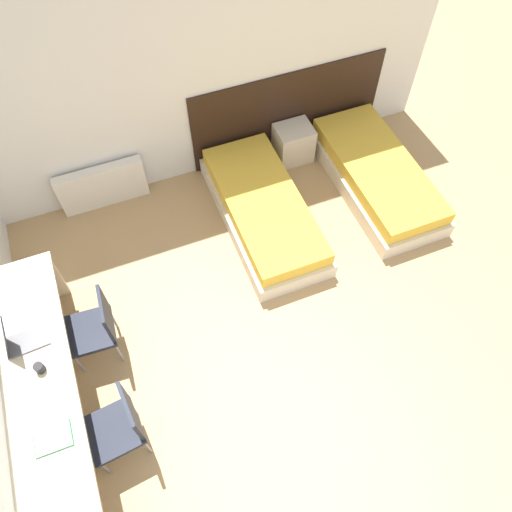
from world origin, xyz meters
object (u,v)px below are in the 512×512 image
object	(u,v)px
bed_near_door	(376,175)
bed_near_window	(264,210)
chair_near_notebook	(119,425)
laptop	(20,340)
nightstand	(293,143)
chair_near_laptop	(96,326)

from	to	relation	value
bed_near_door	bed_near_window	bearing A→B (deg)	180.00
chair_near_notebook	laptop	bearing A→B (deg)	116.88
bed_near_door	laptop	size ratio (longest dim) A/B	5.53
chair_near_notebook	bed_near_door	bearing A→B (deg)	22.09
bed_near_door	nightstand	bearing A→B (deg)	131.74
bed_near_window	chair_near_laptop	distance (m)	2.24
bed_near_window	nightstand	xyz separation A→B (m)	(0.73, 0.82, 0.05)
chair_near_notebook	laptop	size ratio (longest dim) A/B	2.35
bed_near_door	chair_near_notebook	xyz separation A→B (m)	(-3.50, -1.85, 0.28)
chair_near_notebook	chair_near_laptop	bearing A→B (deg)	84.14
bed_near_window	laptop	size ratio (longest dim) A/B	5.53
bed_near_door	chair_near_laptop	world-z (taller)	chair_near_laptop
chair_near_laptop	laptop	distance (m)	0.66
bed_near_door	chair_near_laptop	xyz separation A→B (m)	(-3.50, -0.90, 0.28)
nightstand	laptop	xyz separation A→B (m)	(-3.33, -1.79, 0.57)
nightstand	chair_near_laptop	xyz separation A→B (m)	(-2.76, -1.72, 0.24)
bed_near_window	bed_near_door	xyz separation A→B (m)	(1.46, 0.00, 0.00)
chair_near_notebook	bed_near_window	bearing A→B (deg)	36.49
chair_near_notebook	laptop	distance (m)	1.10
bed_near_door	nightstand	size ratio (longest dim) A/B	4.21
chair_near_notebook	laptop	world-z (taller)	laptop
laptop	chair_near_notebook	bearing A→B (deg)	-60.90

